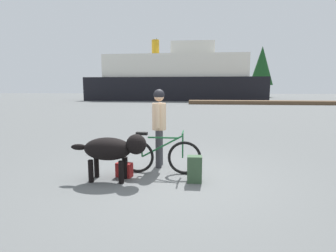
{
  "coord_description": "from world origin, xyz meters",
  "views": [
    {
      "loc": [
        0.52,
        -5.07,
        1.8
      ],
      "look_at": [
        -0.23,
        1.65,
        0.82
      ],
      "focal_mm": 28.06,
      "sensor_mm": 36.0,
      "label": 1
    }
  ],
  "objects": [
    {
      "name": "backpack",
      "position": [
        0.48,
        -0.18,
        0.26
      ],
      "size": [
        0.29,
        0.21,
        0.52
      ],
      "primitive_type": "cube",
      "rotation": [
        0.0,
        0.0,
        0.03
      ],
      "color": "#334C33",
      "rests_on": "ground_plane"
    },
    {
      "name": "handbag_pannier",
      "position": [
        -0.95,
        -0.03,
        0.15
      ],
      "size": [
        0.35,
        0.24,
        0.29
      ],
      "primitive_type": "cube",
      "rotation": [
        0.0,
        0.0,
        -0.22
      ],
      "color": "maroon",
      "rests_on": "ground_plane"
    },
    {
      "name": "pine_tree_center",
      "position": [
        2.1,
        49.21,
        5.87
      ],
      "size": [
        4.1,
        4.1,
        9.25
      ],
      "color": "#4C331E",
      "rests_on": "ground_plane"
    },
    {
      "name": "dog",
      "position": [
        -1.1,
        -0.26,
        0.63
      ],
      "size": [
        1.51,
        0.52,
        0.93
      ],
      "color": "black",
      "rests_on": "ground_plane"
    },
    {
      "name": "bicycle",
      "position": [
        -0.25,
        0.27,
        0.38
      ],
      "size": [
        1.71,
        0.44,
        0.91
      ],
      "color": "black",
      "rests_on": "ground_plane"
    },
    {
      "name": "pine_tree_far_right",
      "position": [
        12.66,
        47.79,
        5.99
      ],
      "size": [
        4.35,
        4.35,
        9.65
      ],
      "color": "#4C331E",
      "rests_on": "ground_plane"
    },
    {
      "name": "ground_plane",
      "position": [
        0.0,
        0.0,
        0.0
      ],
      "size": [
        160.0,
        160.0,
        0.0
      ],
      "primitive_type": "plane",
      "color": "#595B5B"
    },
    {
      "name": "pine_tree_far_left",
      "position": [
        -7.9,
        49.3,
        7.08
      ],
      "size": [
        3.52,
        3.52,
        11.84
      ],
      "color": "#4C331E",
      "rests_on": "ground_plane"
    },
    {
      "name": "dock_pier",
      "position": [
        7.73,
        25.2,
        0.2
      ],
      "size": [
        16.33,
        2.12,
        0.4
      ],
      "primitive_type": "cube",
      "color": "brown",
      "rests_on": "ground_plane"
    },
    {
      "name": "sailboat_moored",
      "position": [
        -7.37,
        38.25,
        0.5
      ],
      "size": [
        6.83,
        1.91,
        7.52
      ],
      "color": "silver",
      "rests_on": "ground_plane"
    },
    {
      "name": "person_cyclist",
      "position": [
        -0.34,
        0.79,
        1.08
      ],
      "size": [
        0.32,
        0.53,
        1.78
      ],
      "color": "#333338",
      "rests_on": "ground_plane"
    },
    {
      "name": "ferry_boat",
      "position": [
        -2.69,
        34.98,
        3.14
      ],
      "size": [
        25.41,
        8.64,
        8.89
      ],
      "color": "black",
      "rests_on": "ground_plane"
    }
  ]
}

